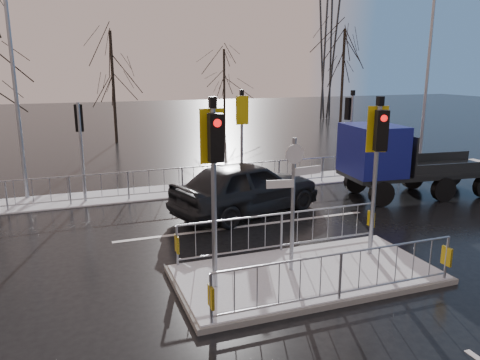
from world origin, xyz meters
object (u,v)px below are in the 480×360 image
object	(u,v)px
traffic_island	(306,261)
flatbed_truck	(392,159)
car_far_lane	(247,187)
street_lamp_left	(16,74)
street_lamp_right	(429,75)

from	to	relation	value
traffic_island	flatbed_truck	distance (m)	7.99
car_far_lane	flatbed_truck	size ratio (longest dim) A/B	0.86
car_far_lane	street_lamp_left	xyz separation A→B (m)	(-6.89, 4.45, 3.61)
car_far_lane	street_lamp_left	world-z (taller)	street_lamp_left
traffic_island	car_far_lane	world-z (taller)	traffic_island
street_lamp_right	street_lamp_left	world-z (taller)	street_lamp_left
flatbed_truck	car_far_lane	bearing A→B (deg)	179.47
traffic_island	street_lamp_right	distance (m)	14.14
street_lamp_left	car_far_lane	bearing A→B (deg)	-32.87
traffic_island	street_lamp_left	bearing A→B (deg)	124.07
flatbed_truck	street_lamp_right	distance (m)	6.37
street_lamp_right	street_lamp_left	size ratio (longest dim) A/B	0.98
car_far_lane	street_lamp_left	distance (m)	8.97
car_far_lane	flatbed_truck	xyz separation A→B (m)	(5.68, -0.05, 0.56)
traffic_island	car_far_lane	distance (m)	5.08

